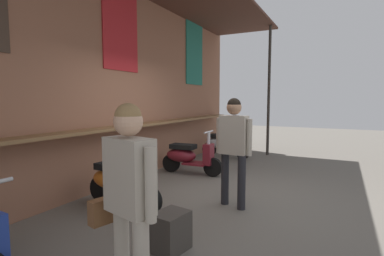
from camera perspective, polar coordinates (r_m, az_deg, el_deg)
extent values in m
plane|color=#605B54|center=(5.12, 4.25, -12.95)|extent=(27.73, 27.73, 0.00)
cube|color=#8C5B44|center=(5.96, -14.05, 8.72)|extent=(9.90, 0.25, 3.94)
cube|color=brown|center=(5.77, -11.58, 0.42)|extent=(8.91, 0.36, 0.05)
cube|color=#B22328|center=(5.96, -13.69, 18.30)|extent=(0.96, 0.02, 1.57)
cube|color=#236B5B|center=(8.49, 0.49, 14.34)|extent=(0.99, 0.02, 1.75)
cylinder|color=#332D28|center=(8.86, 14.73, 7.03)|extent=(0.08, 0.08, 3.77)
ellipsoid|color=orange|center=(4.76, -15.40, -9.53)|extent=(0.43, 0.73, 0.30)
cube|color=black|center=(4.68, -15.04, -7.27)|extent=(0.34, 0.57, 0.10)
cube|color=orange|center=(4.57, -12.29, -12.09)|extent=(0.42, 0.53, 0.04)
cube|color=orange|center=(4.31, -9.42, -10.05)|extent=(0.29, 0.18, 0.44)
cylinder|color=#B7B7BC|center=(4.28, -9.45, -8.37)|extent=(0.07, 0.07, 0.70)
cylinder|color=#B7B7BC|center=(4.21, -9.52, -3.74)|extent=(0.46, 0.07, 0.04)
cylinder|color=black|center=(4.33, -8.33, -13.72)|extent=(0.13, 0.41, 0.40)
cylinder|color=black|center=(5.00, -17.34, -11.26)|extent=(0.13, 0.41, 0.40)
ellipsoid|color=maroon|center=(6.51, -2.13, -5.31)|extent=(0.41, 0.72, 0.30)
cube|color=black|center=(6.45, -1.74, -3.60)|extent=(0.33, 0.56, 0.10)
cube|color=maroon|center=(6.39, 0.70, -6.88)|extent=(0.40, 0.52, 0.04)
cube|color=maroon|center=(6.24, 3.23, -5.14)|extent=(0.29, 0.17, 0.44)
cylinder|color=#B7B7BC|center=(6.22, 3.24, -3.96)|extent=(0.07, 0.07, 0.70)
cylinder|color=#B7B7BC|center=(6.17, 3.26, -0.75)|extent=(0.46, 0.06, 0.04)
cylinder|color=black|center=(6.26, 4.08, -7.63)|extent=(0.12, 0.40, 0.40)
cylinder|color=black|center=(6.66, -4.06, -6.82)|extent=(0.12, 0.40, 0.40)
ellipsoid|color=#B2B5BA|center=(8.39, 4.97, -2.89)|extent=(0.41, 0.71, 0.30)
cube|color=black|center=(8.35, 5.31, -1.55)|extent=(0.32, 0.56, 0.10)
cube|color=#B2B5BA|center=(8.30, 7.24, -4.05)|extent=(0.40, 0.52, 0.04)
cube|color=#B2B5BA|center=(8.19, 9.26, -2.66)|extent=(0.29, 0.17, 0.44)
cylinder|color=#B7B7BC|center=(8.17, 9.28, -1.76)|extent=(0.07, 0.07, 0.70)
cylinder|color=#B7B7BC|center=(8.13, 9.31, 0.69)|extent=(0.46, 0.05, 0.04)
cylinder|color=black|center=(8.20, 9.91, -4.56)|extent=(0.12, 0.40, 0.40)
cylinder|color=black|center=(8.51, 3.38, -4.13)|extent=(0.12, 0.40, 0.40)
cylinder|color=#ADA393|center=(2.59, -13.47, -22.88)|extent=(0.12, 0.12, 0.79)
cube|color=#ADA393|center=(2.22, -12.09, -9.04)|extent=(0.29, 0.43, 0.56)
sphere|color=tan|center=(2.16, -12.30, 1.21)|extent=(0.21, 0.21, 0.21)
sphere|color=olive|center=(2.15, -12.32, 2.20)|extent=(0.20, 0.20, 0.20)
cylinder|color=#ADA393|center=(2.05, -8.08, -10.91)|extent=(0.08, 0.08, 0.52)
cylinder|color=#ADA393|center=(2.42, -15.44, -8.50)|extent=(0.08, 0.08, 0.52)
cube|color=brown|center=(2.55, -16.53, -15.09)|extent=(0.28, 0.16, 0.20)
cylinder|color=#232328|center=(4.64, 6.44, -9.70)|extent=(0.12, 0.12, 0.81)
cylinder|color=#232328|center=(4.45, 9.61, -10.40)|extent=(0.12, 0.12, 0.81)
cube|color=#ADA393|center=(4.41, 8.11, -1.33)|extent=(0.22, 0.42, 0.57)
sphere|color=#A37556|center=(4.38, 8.18, 3.98)|extent=(0.22, 0.22, 0.22)
sphere|color=black|center=(4.38, 8.19, 4.48)|extent=(0.20, 0.20, 0.20)
cylinder|color=#ADA393|center=(4.51, 5.25, -1.45)|extent=(0.08, 0.08, 0.54)
cylinder|color=#ADA393|center=(4.33, 11.09, -1.82)|extent=(0.08, 0.08, 0.54)
cube|color=#3D3833|center=(3.35, -4.16, -19.42)|extent=(0.42, 0.36, 0.42)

